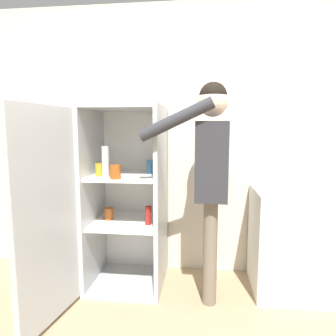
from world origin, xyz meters
name	(u,v)px	position (x,y,z in m)	size (l,w,h in m)	color
ground_plane	(153,328)	(0.00, 0.00, 0.00)	(12.00, 12.00, 0.00)	tan
wall_back	(169,141)	(0.00, 0.98, 1.27)	(7.00, 0.06, 2.55)	beige
refrigerator	(114,199)	(-0.42, 0.51, 0.80)	(0.80, 1.29, 1.59)	#B7BABC
person	(211,164)	(0.40, 0.45, 1.12)	(0.67, 0.57, 1.75)	#726656
counter	(293,242)	(1.11, 0.64, 0.44)	(0.67, 0.58, 0.88)	white
bowl	(306,187)	(1.20, 0.67, 0.91)	(0.14, 0.14, 0.06)	white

